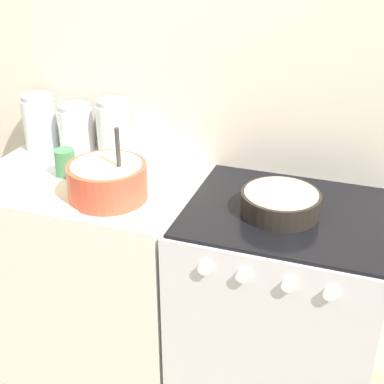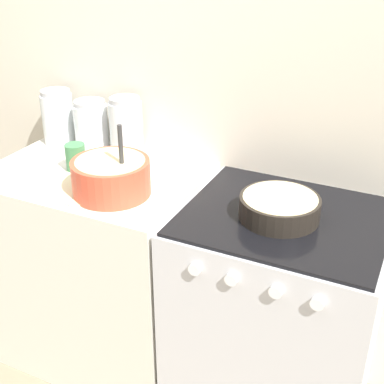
# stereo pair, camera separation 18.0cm
# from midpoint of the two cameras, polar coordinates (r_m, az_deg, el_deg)

# --- Properties ---
(wall_back) EXTENTS (4.64, 0.05, 2.40)m
(wall_back) POSITION_cam_midpoint_polar(r_m,az_deg,el_deg) (2.06, -0.25, 11.36)
(wall_back) COLOR beige
(wall_back) RESTS_ON ground_plane
(countertop_cabinet) EXTENTS (0.82, 0.59, 0.89)m
(countertop_cabinet) POSITION_cam_midpoint_polar(r_m,az_deg,el_deg) (2.30, -12.71, -8.57)
(countertop_cabinet) COLOR silver
(countertop_cabinet) RESTS_ON ground_plane
(stove) EXTENTS (0.69, 0.60, 0.89)m
(stove) POSITION_cam_midpoint_polar(r_m,az_deg,el_deg) (2.06, 6.45, -12.87)
(stove) COLOR silver
(stove) RESTS_ON ground_plane
(mixing_bowl) EXTENTS (0.28, 0.28, 0.27)m
(mixing_bowl) POSITION_cam_midpoint_polar(r_m,az_deg,el_deg) (1.88, -11.74, 1.30)
(mixing_bowl) COLOR #D84C33
(mixing_bowl) RESTS_ON countertop_cabinet
(baking_pan) EXTENTS (0.26, 0.26, 0.08)m
(baking_pan) POSITION_cam_midpoint_polar(r_m,az_deg,el_deg) (1.77, 6.57, -1.16)
(baking_pan) COLOR black
(baking_pan) RESTS_ON stove
(storage_jar_left) EXTENTS (0.14, 0.14, 0.23)m
(storage_jar_left) POSITION_cam_midpoint_polar(r_m,az_deg,el_deg) (2.36, -18.03, 6.66)
(storage_jar_left) COLOR silver
(storage_jar_left) RESTS_ON countertop_cabinet
(storage_jar_middle) EXTENTS (0.14, 0.14, 0.21)m
(storage_jar_middle) POSITION_cam_midpoint_polar(r_m,az_deg,el_deg) (2.27, -14.47, 6.06)
(storage_jar_middle) COLOR silver
(storage_jar_middle) RESTS_ON countertop_cabinet
(storage_jar_right) EXTENTS (0.13, 0.13, 0.25)m
(storage_jar_right) POSITION_cam_midpoint_polar(r_m,az_deg,el_deg) (2.18, -10.70, 6.01)
(storage_jar_right) COLOR silver
(storage_jar_right) RESTS_ON countertop_cabinet
(tin_can) EXTENTS (0.08, 0.08, 0.11)m
(tin_can) POSITION_cam_midpoint_polar(r_m,az_deg,el_deg) (2.09, -15.80, 2.92)
(tin_can) COLOR #3F7F4C
(tin_can) RESTS_ON countertop_cabinet
(recipe_page) EXTENTS (0.25, 0.25, 0.01)m
(recipe_page) POSITION_cam_midpoint_polar(r_m,az_deg,el_deg) (1.97, -15.65, -0.25)
(recipe_page) COLOR beige
(recipe_page) RESTS_ON countertop_cabinet
(measuring_spoon) EXTENTS (0.12, 0.04, 0.04)m
(measuring_spoon) POSITION_cam_midpoint_polar(r_m,az_deg,el_deg) (1.85, -10.42, -1.01)
(measuring_spoon) COLOR #333338
(measuring_spoon) RESTS_ON countertop_cabinet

